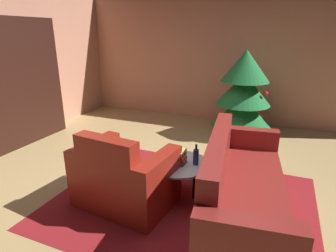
{
  "coord_description": "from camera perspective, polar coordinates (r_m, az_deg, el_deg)",
  "views": [
    {
      "loc": [
        1.04,
        -2.77,
        1.78
      ],
      "look_at": [
        -0.12,
        0.04,
        0.75
      ],
      "focal_mm": 29.72,
      "sensor_mm": 36.0,
      "label": 1
    }
  ],
  "objects": [
    {
      "name": "decorated_tree",
      "position": [
        5.02,
        15.2,
        6.6
      ],
      "size": [
        1.04,
        1.04,
        1.51
      ],
      "color": "brown",
      "rests_on": "ground"
    },
    {
      "name": "area_rug",
      "position": [
        3.19,
        3.02,
        -15.1
      ],
      "size": [
        2.74,
        2.18,
        0.01
      ],
      "primitive_type": "cube",
      "color": "maroon",
      "rests_on": "ground"
    },
    {
      "name": "bottle_on_table",
      "position": [
        3.05,
        5.74,
        -6.25
      ],
      "size": [
        0.06,
        0.06,
        0.23
      ],
      "color": "navy",
      "rests_on": "coffee_table"
    },
    {
      "name": "book_stack_on_table",
      "position": [
        3.07,
        1.71,
        -6.17
      ],
      "size": [
        0.23,
        0.19,
        0.16
      ],
      "color": "#3B5482",
      "rests_on": "coffee_table"
    },
    {
      "name": "ground_plane",
      "position": [
        3.45,
        1.68,
        -12.3
      ],
      "size": [
        7.46,
        7.46,
        0.0
      ],
      "primitive_type": "plane",
      "color": "tan"
    },
    {
      "name": "wall_back",
      "position": [
        5.83,
        12.55,
        13.9
      ],
      "size": [
        6.34,
        0.06,
        2.67
      ],
      "primitive_type": "cube",
      "color": "tan",
      "rests_on": "ground"
    },
    {
      "name": "armchair_red",
      "position": [
        3.03,
        -9.05,
        -10.65
      ],
      "size": [
        1.06,
        0.81,
        0.85
      ],
      "color": "maroon",
      "rests_on": "ground"
    },
    {
      "name": "couch_red",
      "position": [
        2.84,
        14.66,
        -13.27
      ],
      "size": [
        0.96,
        2.02,
        0.86
      ],
      "color": "maroon",
      "rests_on": "ground"
    },
    {
      "name": "coffee_table",
      "position": [
        3.12,
        2.18,
        -8.15
      ],
      "size": [
        0.69,
        0.69,
        0.4
      ],
      "color": "black",
      "rests_on": "ground"
    },
    {
      "name": "bookshelf_unit",
      "position": [
        4.98,
        -30.29,
        7.19
      ],
      "size": [
        0.35,
        2.18,
        2.01
      ],
      "color": "black",
      "rests_on": "ground"
    }
  ]
}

